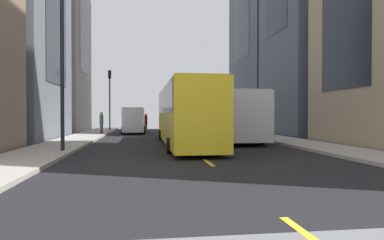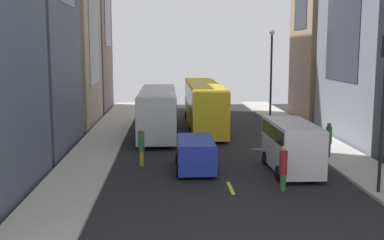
{
  "view_description": "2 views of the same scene",
  "coord_description": "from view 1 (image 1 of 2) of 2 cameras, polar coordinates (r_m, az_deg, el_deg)",
  "views": [
    {
      "loc": [
        2.49,
        26.02,
        1.86
      ],
      "look_at": [
        -0.78,
        2.29,
        1.51
      ],
      "focal_mm": 32.8,
      "sensor_mm": 36.0,
      "label": 1
    },
    {
      "loc": [
        -2.85,
        -33.58,
        6.27
      ],
      "look_at": [
        -1.16,
        -0.76,
        1.4
      ],
      "focal_mm": 44.72,
      "sensor_mm": 36.0,
      "label": 2
    }
  ],
  "objects": [
    {
      "name": "city_bus_white",
      "position": [
        25.45,
        5.94,
        1.16
      ],
      "size": [
        2.8,
        11.35,
        3.35
      ],
      "color": "silver",
      "rests_on": "ground"
    },
    {
      "name": "streetlamp_near",
      "position": [
        18.15,
        -20.37,
        10.32
      ],
      "size": [
        0.44,
        0.44,
        7.8
      ],
      "color": "black",
      "rests_on": "ground"
    },
    {
      "name": "sidewalk_east",
      "position": [
        26.52,
        -18.33,
        -3.07
      ],
      "size": [
        2.91,
        44.0,
        0.15
      ],
      "primitive_type": "cube",
      "color": "#B2ADA3",
      "rests_on": "ground"
    },
    {
      "name": "pedestrian_waiting_curb",
      "position": [
        34.91,
        3.34,
        -0.37
      ],
      "size": [
        0.33,
        0.33,
        2.12
      ],
      "rotation": [
        0.0,
        0.0,
        1.78
      ],
      "color": "gold",
      "rests_on": "ground"
    },
    {
      "name": "lane_stripe_1",
      "position": [
        38.74,
        -4.15,
        -1.92
      ],
      "size": [
        0.16,
        2.0,
        0.01
      ],
      "primitive_type": "cube",
      "color": "yellow",
      "rests_on": "ground"
    },
    {
      "name": "sidewalk_west",
      "position": [
        27.86,
        12.8,
        -2.86
      ],
      "size": [
        2.91,
        44.0,
        0.15
      ],
      "primitive_type": "cube",
      "color": "#B2ADA3",
      "rests_on": "ground"
    },
    {
      "name": "traffic_light_near_corner",
      "position": [
        40.31,
        -13.23,
        4.9
      ],
      "size": [
        0.32,
        0.44,
        6.69
      ],
      "color": "black",
      "rests_on": "ground"
    },
    {
      "name": "pedestrian_walking_far",
      "position": [
        39.16,
        -7.51,
        -0.31
      ],
      "size": [
        0.35,
        0.35,
        2.05
      ],
      "rotation": [
        0.0,
        0.0,
        1.93
      ],
      "color": "#336B38",
      "rests_on": "ground"
    },
    {
      "name": "streetcar_yellow",
      "position": [
        21.5,
        -1.32,
        1.54
      ],
      "size": [
        2.7,
        14.61,
        3.59
      ],
      "color": "yellow",
      "rests_on": "ground"
    },
    {
      "name": "lane_stripe_4",
      "position": [
        13.77,
        2.68,
        -6.91
      ],
      "size": [
        0.16,
        2.0,
        0.01
      ],
      "primitive_type": "cube",
      "color": "yellow",
      "rests_on": "ground"
    },
    {
      "name": "lane_stripe_3",
      "position": [
        22.04,
        -1.32,
        -4.0
      ],
      "size": [
        0.16,
        2.0,
        0.01
      ],
      "primitive_type": "cube",
      "color": "yellow",
      "rests_on": "ground"
    },
    {
      "name": "lane_stripe_0",
      "position": [
        47.12,
        -4.81,
        -1.43
      ],
      "size": [
        0.16,
        2.0,
        0.01
      ],
      "primitive_type": "cube",
      "color": "yellow",
      "rests_on": "ground"
    },
    {
      "name": "ground_plane",
      "position": [
        26.2,
        -2.37,
        -3.24
      ],
      "size": [
        41.54,
        41.54,
        0.0
      ],
      "primitive_type": "plane",
      "color": "black"
    },
    {
      "name": "delivery_van_white",
      "position": [
        35.82,
        -9.47,
        0.26
      ],
      "size": [
        2.25,
        5.27,
        2.58
      ],
      "color": "white",
      "rests_on": "ground"
    },
    {
      "name": "pedestrian_crossing_near",
      "position": [
        33.36,
        -14.51,
        -0.32
      ],
      "size": [
        0.35,
        0.35,
        1.98
      ],
      "rotation": [
        0.0,
        0.0,
        1.53
      ],
      "color": "#593372",
      "rests_on": "ground"
    },
    {
      "name": "car_blue_0",
      "position": [
        35.5,
        -1.54,
        -0.6
      ],
      "size": [
        2.09,
        4.07,
        1.65
      ],
      "color": "#2338AD",
      "rests_on": "ground"
    },
    {
      "name": "lane_stripe_5",
      "position": [
        5.9,
        18.49,
        -17.53
      ],
      "size": [
        0.16,
        2.0,
        0.01
      ],
      "primitive_type": "cube",
      "color": "yellow",
      "rests_on": "ground"
    },
    {
      "name": "lane_stripe_2",
      "position": [
        30.38,
        -3.12,
        -2.67
      ],
      "size": [
        0.16,
        2.0,
        0.01
      ],
      "primitive_type": "cube",
      "color": "yellow",
      "rests_on": "ground"
    }
  ]
}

